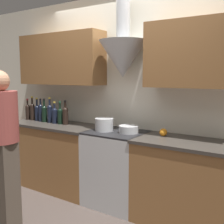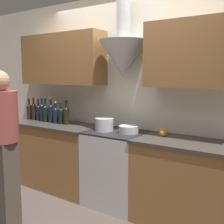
{
  "view_description": "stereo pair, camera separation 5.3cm",
  "coord_description": "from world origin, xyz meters",
  "px_view_note": "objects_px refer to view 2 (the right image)",
  "views": [
    {
      "loc": [
        1.78,
        -2.47,
        1.59
      ],
      "look_at": [
        0.0,
        0.22,
        1.16
      ],
      "focal_mm": 45.0,
      "sensor_mm": 36.0,
      "label": 1
    },
    {
      "loc": [
        1.82,
        -2.44,
        1.59
      ],
      "look_at": [
        0.0,
        0.22,
        1.16
      ],
      "focal_mm": 45.0,
      "sensor_mm": 36.0,
      "label": 2
    }
  ],
  "objects_px": {
    "wine_bottle_3": "(42,112)",
    "wine_bottle_7": "(61,115)",
    "mixing_bowl": "(129,129)",
    "person_foreground_left": "(2,143)",
    "wine_bottle_8": "(66,115)",
    "wine_bottle_0": "(29,111)",
    "wine_bottle_4": "(45,113)",
    "wine_bottle_1": "(34,111)",
    "orange_fruit": "(163,132)",
    "wine_bottle_5": "(51,112)",
    "stove_range": "(117,168)",
    "wine_bottle_6": "(56,114)",
    "wine_bottle_2": "(38,112)",
    "stock_pot": "(104,125)"
  },
  "relations": [
    {
      "from": "wine_bottle_3",
      "to": "person_foreground_left",
      "type": "height_order",
      "value": "person_foreground_left"
    },
    {
      "from": "wine_bottle_1",
      "to": "orange_fruit",
      "type": "bearing_deg",
      "value": 1.18
    },
    {
      "from": "wine_bottle_5",
      "to": "mixing_bowl",
      "type": "bearing_deg",
      "value": -0.05
    },
    {
      "from": "wine_bottle_7",
      "to": "wine_bottle_8",
      "type": "bearing_deg",
      "value": 7.1
    },
    {
      "from": "wine_bottle_0",
      "to": "orange_fruit",
      "type": "bearing_deg",
      "value": 1.22
    },
    {
      "from": "wine_bottle_6",
      "to": "wine_bottle_0",
      "type": "bearing_deg",
      "value": 178.03
    },
    {
      "from": "wine_bottle_3",
      "to": "wine_bottle_7",
      "type": "distance_m",
      "value": 0.4
    },
    {
      "from": "wine_bottle_5",
      "to": "wine_bottle_6",
      "type": "distance_m",
      "value": 0.11
    },
    {
      "from": "stove_range",
      "to": "person_foreground_left",
      "type": "bearing_deg",
      "value": -121.32
    },
    {
      "from": "wine_bottle_4",
      "to": "orange_fruit",
      "type": "distance_m",
      "value": 1.82
    },
    {
      "from": "wine_bottle_4",
      "to": "mixing_bowl",
      "type": "relative_size",
      "value": 1.45
    },
    {
      "from": "wine_bottle_6",
      "to": "stock_pot",
      "type": "relative_size",
      "value": 1.39
    },
    {
      "from": "mixing_bowl",
      "to": "person_foreground_left",
      "type": "xyz_separation_m",
      "value": [
        -0.83,
        -1.13,
        -0.05
      ]
    },
    {
      "from": "stove_range",
      "to": "orange_fruit",
      "type": "distance_m",
      "value": 0.75
    },
    {
      "from": "wine_bottle_2",
      "to": "person_foreground_left",
      "type": "distance_m",
      "value": 1.37
    },
    {
      "from": "wine_bottle_3",
      "to": "wine_bottle_8",
      "type": "xyz_separation_m",
      "value": [
        0.49,
        -0.0,
        -0.0
      ]
    },
    {
      "from": "wine_bottle_3",
      "to": "wine_bottle_1",
      "type": "bearing_deg",
      "value": 176.87
    },
    {
      "from": "wine_bottle_3",
      "to": "orange_fruit",
      "type": "relative_size",
      "value": 3.89
    },
    {
      "from": "mixing_bowl",
      "to": "person_foreground_left",
      "type": "height_order",
      "value": "person_foreground_left"
    },
    {
      "from": "wine_bottle_4",
      "to": "wine_bottle_6",
      "type": "height_order",
      "value": "wine_bottle_4"
    },
    {
      "from": "wine_bottle_0",
      "to": "wine_bottle_2",
      "type": "height_order",
      "value": "wine_bottle_2"
    },
    {
      "from": "stock_pot",
      "to": "wine_bottle_7",
      "type": "bearing_deg",
      "value": 175.97
    },
    {
      "from": "wine_bottle_4",
      "to": "wine_bottle_7",
      "type": "relative_size",
      "value": 1.06
    },
    {
      "from": "wine_bottle_4",
      "to": "mixing_bowl",
      "type": "bearing_deg",
      "value": 0.17
    },
    {
      "from": "wine_bottle_4",
      "to": "stock_pot",
      "type": "xyz_separation_m",
      "value": [
        1.1,
        -0.06,
        -0.06
      ]
    },
    {
      "from": "wine_bottle_0",
      "to": "wine_bottle_3",
      "type": "distance_m",
      "value": 0.29
    },
    {
      "from": "wine_bottle_1",
      "to": "mixing_bowl",
      "type": "xyz_separation_m",
      "value": [
        1.68,
        -0.01,
        -0.1
      ]
    },
    {
      "from": "wine_bottle_3",
      "to": "person_foreground_left",
      "type": "bearing_deg",
      "value": -59.56
    },
    {
      "from": "wine_bottle_1",
      "to": "wine_bottle_2",
      "type": "xyz_separation_m",
      "value": [
        0.1,
        0.0,
        -0.01
      ]
    },
    {
      "from": "wine_bottle_3",
      "to": "wine_bottle_2",
      "type": "bearing_deg",
      "value": 173.05
    },
    {
      "from": "wine_bottle_3",
      "to": "person_foreground_left",
      "type": "xyz_separation_m",
      "value": [
        0.66,
        -1.13,
        -0.15
      ]
    },
    {
      "from": "wine_bottle_3",
      "to": "wine_bottle_4",
      "type": "xyz_separation_m",
      "value": [
        0.08,
        -0.01,
        -0.01
      ]
    },
    {
      "from": "wine_bottle_7",
      "to": "wine_bottle_0",
      "type": "bearing_deg",
      "value": 178.5
    },
    {
      "from": "person_foreground_left",
      "to": "wine_bottle_8",
      "type": "bearing_deg",
      "value": 98.98
    },
    {
      "from": "wine_bottle_8",
      "to": "mixing_bowl",
      "type": "bearing_deg",
      "value": -0.25
    },
    {
      "from": "wine_bottle_3",
      "to": "stock_pot",
      "type": "height_order",
      "value": "wine_bottle_3"
    },
    {
      "from": "wine_bottle_3",
      "to": "wine_bottle_5",
      "type": "xyz_separation_m",
      "value": [
        0.19,
        -0.0,
        0.0
      ]
    },
    {
      "from": "wine_bottle_1",
      "to": "person_foreground_left",
      "type": "relative_size",
      "value": 0.22
    },
    {
      "from": "wine_bottle_8",
      "to": "orange_fruit",
      "type": "bearing_deg",
      "value": 2.18
    },
    {
      "from": "wine_bottle_2",
      "to": "person_foreground_left",
      "type": "bearing_deg",
      "value": -56.59
    },
    {
      "from": "wine_bottle_8",
      "to": "mixing_bowl",
      "type": "relative_size",
      "value": 1.43
    },
    {
      "from": "wine_bottle_6",
      "to": "wine_bottle_7",
      "type": "xyz_separation_m",
      "value": [
        0.1,
        0.0,
        0.0
      ]
    },
    {
      "from": "wine_bottle_3",
      "to": "wine_bottle_6",
      "type": "xyz_separation_m",
      "value": [
        0.3,
        -0.01,
        -0.02
      ]
    },
    {
      "from": "wine_bottle_1",
      "to": "wine_bottle_5",
      "type": "bearing_deg",
      "value": -2.07
    },
    {
      "from": "stove_range",
      "to": "wine_bottle_8",
      "type": "bearing_deg",
      "value": 178.28
    },
    {
      "from": "wine_bottle_0",
      "to": "person_foreground_left",
      "type": "height_order",
      "value": "person_foreground_left"
    },
    {
      "from": "wine_bottle_3",
      "to": "wine_bottle_6",
      "type": "distance_m",
      "value": 0.3
    },
    {
      "from": "wine_bottle_1",
      "to": "wine_bottle_2",
      "type": "height_order",
      "value": "wine_bottle_1"
    },
    {
      "from": "wine_bottle_2",
      "to": "wine_bottle_8",
      "type": "relative_size",
      "value": 1.03
    },
    {
      "from": "wine_bottle_8",
      "to": "stove_range",
      "type": "bearing_deg",
      "value": -1.72
    }
  ]
}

